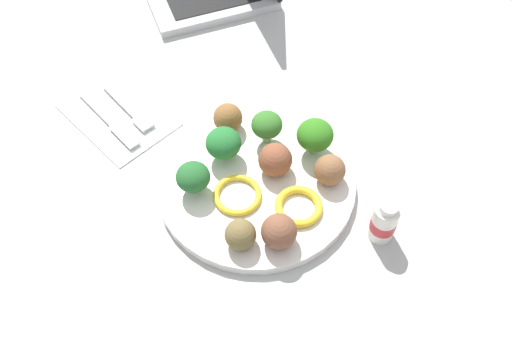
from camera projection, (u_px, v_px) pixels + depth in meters
name	position (u px, v px, depth m)	size (l,w,h in m)	color
ground_plane	(256.00, 185.00, 0.84)	(4.00, 4.00, 0.00)	#B2B2AD
plate	(256.00, 182.00, 0.83)	(0.28, 0.28, 0.02)	white
broccoli_floret_near_rim	(267.00, 125.00, 0.83)	(0.04, 0.04, 0.05)	#97BF80
broccoli_floret_front_left	(225.00, 142.00, 0.82)	(0.05, 0.05, 0.05)	#99C67A
broccoli_floret_front_right	(193.00, 177.00, 0.79)	(0.05, 0.05, 0.05)	#A5C972
broccoli_floret_far_rim	(315.00, 135.00, 0.82)	(0.05, 0.05, 0.06)	#90C183
meatball_mid_right	(279.00, 231.00, 0.75)	(0.05, 0.05, 0.05)	brown
meatball_front_right	(228.00, 118.00, 0.86)	(0.04, 0.04, 0.04)	brown
meatball_near_rim	(330.00, 170.00, 0.81)	(0.04, 0.04, 0.04)	brown
meatball_mid_left	(240.00, 235.00, 0.75)	(0.04, 0.04, 0.04)	brown
meatball_center	(275.00, 160.00, 0.81)	(0.05, 0.05, 0.05)	brown
pepper_ring_mid_right	(299.00, 206.00, 0.79)	(0.07, 0.07, 0.01)	yellow
pepper_ring_mid_left	(239.00, 196.00, 0.80)	(0.07, 0.07, 0.01)	yellow
napkin	(118.00, 114.00, 0.91)	(0.17, 0.12, 0.01)	white
fork	(129.00, 109.00, 0.91)	(0.12, 0.03, 0.01)	silver
knife	(110.00, 121.00, 0.90)	(0.15, 0.03, 0.01)	white
yogurt_bottle	(384.00, 222.00, 0.76)	(0.03, 0.03, 0.07)	white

